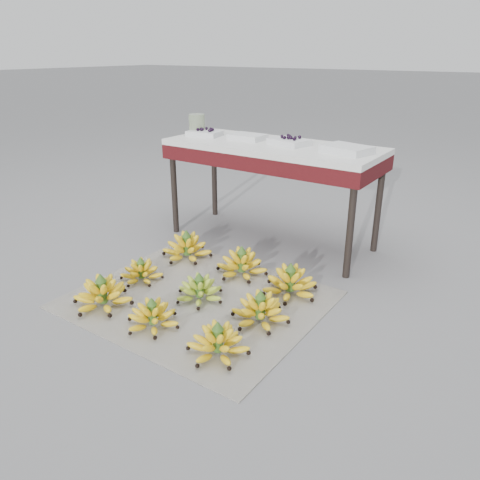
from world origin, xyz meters
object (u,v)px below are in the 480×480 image
Objects in this scene: bunch_front_right at (218,343)px; glass_jar at (197,124)px; bunch_back_right at (290,283)px; tray_left at (247,137)px; newspaper_mat at (198,299)px; tray_right at (289,142)px; tray_far_right at (347,149)px; bunch_front_center at (153,317)px; tray_far_left at (205,133)px; vendor_table at (272,155)px; bunch_mid_center at (200,290)px; bunch_mid_left at (142,272)px; bunch_back_center at (242,265)px; bunch_back_left at (187,248)px; bunch_front_left at (103,295)px; bunch_mid_right at (260,311)px.

bunch_front_right is 1.82m from glass_jar.
bunch_back_right is 1.72× the size of tray_left.
tray_right is at bearing 89.99° from newspaper_mat.
bunch_back_right is 1.13m from tray_left.
tray_far_right is at bearing 66.69° from newspaper_mat.
bunch_front_center is 1.22× the size of tray_far_left.
bunch_front_right is 1.46m from vendor_table.
vendor_table is at bearing 83.99° from bunch_front_center.
vendor_table is at bearing 178.28° from tray_far_right.
vendor_table is at bearing 95.11° from bunch_front_right.
bunch_back_right is at bearing 39.80° from bunch_mid_center.
bunch_front_center is at bearing -60.08° from glass_jar.
bunch_back_right is (0.78, 0.33, 0.01)m from bunch_mid_left.
tray_right is (0.64, 0.04, 0.00)m from tray_far_left.
glass_jar reaches higher than vendor_table.
tray_far_right is (0.40, 0.92, 0.69)m from newspaper_mat.
bunch_back_left is at bearing 176.05° from bunch_back_center.
bunch_back_right is 0.86m from tray_far_right.
tray_left reaches higher than bunch_front_right.
tray_right reaches higher than bunch_mid_center.
tray_left is at bearing 102.40° from bunch_front_right.
bunch_front_center is 1.42m from tray_right.
bunch_front_left is at bearing -111.72° from bunch_back_left.
glass_jar reaches higher than bunch_mid_center.
bunch_mid_center is 0.38m from bunch_mid_right.
tray_far_left is at bearing 124.38° from bunch_mid_center.
glass_jar reaches higher than tray_far_right.
tray_left is (0.04, 1.28, 0.62)m from bunch_front_left.
bunch_mid_center is 0.84× the size of bunch_back_center.
bunch_front_right is at bearing -66.96° from bunch_back_center.
bunch_back_left is at bearing -58.48° from glass_jar.
newspaper_mat is at bearing -51.82° from glass_jar.
tray_left is (-0.21, 0.02, 0.10)m from vendor_table.
newspaper_mat is 1.11m from vendor_table.
glass_jar is (-1.12, 0.94, 0.68)m from bunch_mid_right.
tray_far_left reaches higher than tray_left.
bunch_front_right is 1.05m from bunch_back_left.
tray_right is at bearing 30.66° from bunch_back_left.
bunch_front_center is 1.31× the size of tray_left.
vendor_table is 5.23× the size of tray_right.
tray_far_left reaches higher than bunch_mid_left.
tray_far_left is (-0.24, 0.92, 0.64)m from bunch_mid_left.
bunch_front_center is 0.39m from bunch_front_right.
tray_left is at bearing 176.97° from tray_far_right.
bunch_front_center is at bearing -62.74° from tray_far_left.
bunch_back_right is at bearing 97.18° from bunch_mid_right.
bunch_back_left is (-0.40, 0.38, 0.01)m from bunch_mid_center.
tray_far_left reaches higher than newspaper_mat.
bunch_back_center is at bearing -38.34° from tray_far_left.
bunch_front_left is at bearing 169.59° from bunch_front_center.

